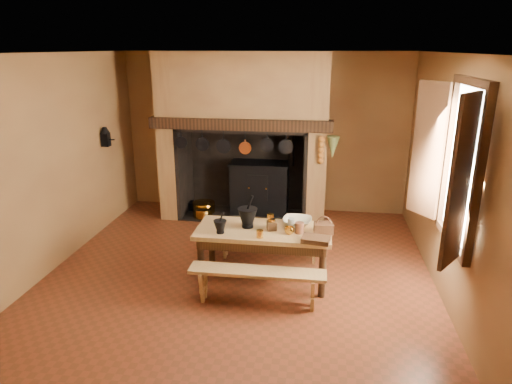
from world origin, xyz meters
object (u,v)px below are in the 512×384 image
Objects in this scene: bench_front at (257,279)px; wicker_basket at (324,227)px; coffee_grinder at (272,225)px; iron_range at (260,187)px; work_table at (264,237)px; mixing_bowl at (297,222)px.

wicker_basket is at bearing 36.63° from bench_front.
iron_range is at bearing 84.26° from coffee_grinder.
iron_range is at bearing 97.18° from bench_front.
wicker_basket is at bearing -1.37° from work_table.
work_table is at bearing 172.36° from wicker_basket.
bench_front is at bearing -90.00° from work_table.
iron_range reaches higher than coffee_grinder.
coffee_grinder is 0.36m from mixing_bowl.
iron_range reaches higher than work_table.
wicker_basket is (0.73, -0.02, 0.18)m from work_table.
coffee_grinder is (0.49, -2.51, 0.30)m from iron_range.
mixing_bowl is (0.79, -2.30, 0.28)m from iron_range.
coffee_grinder reaches higher than work_table.
bench_front is (-0.00, -0.56, -0.28)m from work_table.
wicker_basket reaches higher than mixing_bowl.
bench_front is 6.47× the size of wicker_basket.
bench_front is 4.29× the size of mixing_bowl.
wicker_basket is (0.33, -0.21, 0.03)m from mixing_bowl.
wicker_basket is (0.73, 0.54, 0.46)m from bench_front.
work_table is 0.20m from coffee_grinder.
iron_range is at bearing 98.77° from work_table.
mixing_bowl is at bearing 17.22° from coffee_grinder.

